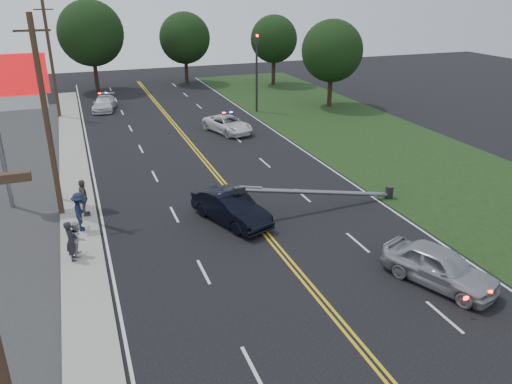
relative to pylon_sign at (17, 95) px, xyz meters
name	(u,v)px	position (x,y,z in m)	size (l,w,h in m)	color
ground	(327,307)	(10.50, -14.00, -6.00)	(120.00, 120.00, 0.00)	black
sidewalk	(80,228)	(2.10, -4.00, -5.94)	(1.80, 70.00, 0.12)	#9E9A8F
grass_verge	(443,174)	(24.00, -4.00, -5.99)	(12.00, 80.00, 0.01)	black
centerline_yellow	(241,204)	(10.50, -4.00, -5.99)	(0.36, 80.00, 0.00)	gold
pylon_sign	(17,95)	(0.00, 0.00, 0.00)	(3.20, 0.35, 8.00)	gray
traffic_signal	(257,66)	(18.80, 16.00, -1.79)	(0.28, 0.41, 7.05)	#2D2D30
fallen_streetlight	(328,192)	(14.69, -6.00, -5.08)	(9.36, 0.44, 1.91)	#2D2D30
utility_pole_mid	(47,120)	(1.30, -2.00, -0.91)	(1.60, 0.28, 10.00)	#382619
utility_pole_far	(51,60)	(1.30, 20.00, -0.91)	(1.60, 0.28, 10.00)	#382619
tree_6	(91,33)	(5.38, 31.44, 0.24)	(7.02, 7.02, 9.76)	black
tree_7	(185,38)	(15.93, 32.67, -0.71)	(5.95, 5.95, 8.27)	black
tree_8	(274,39)	(25.47, 28.23, -0.74)	(5.44, 5.44, 7.99)	black
tree_9	(332,51)	(26.25, 15.55, -0.69)	(5.82, 5.82, 8.22)	black
crashed_sedan	(231,208)	(9.34, -5.84, -5.22)	(1.65, 4.73, 1.56)	black
waiting_sedan	(440,266)	(15.40, -14.10, -5.21)	(1.86, 4.62, 1.57)	#A1A3A9
emergency_a	(228,124)	(14.10, 10.05, -5.33)	(2.21, 4.80, 1.33)	silver
emergency_b	(104,103)	(5.34, 21.54, -5.34)	(1.83, 4.51, 1.31)	silver
bystander_a	(71,241)	(1.74, -7.26, -4.97)	(0.66, 0.43, 1.81)	#23232A
bystander_b	(78,238)	(2.02, -6.86, -5.09)	(0.77, 0.60, 1.58)	#A3A3A8
bystander_c	(80,212)	(2.24, -4.41, -4.91)	(1.24, 0.71, 1.92)	#161F38
bystander_d	(83,198)	(2.46, -2.77, -4.90)	(1.15, 0.48, 1.96)	#5E524B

